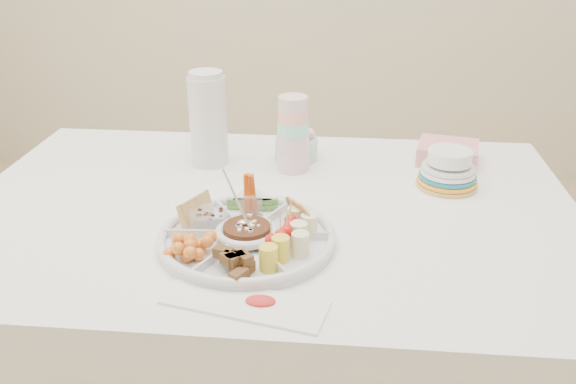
# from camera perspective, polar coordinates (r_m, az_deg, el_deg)

# --- Properties ---
(dining_table) EXTENTS (1.52, 1.02, 0.76)m
(dining_table) POSITION_cam_1_polar(r_m,az_deg,el_deg) (1.70, -1.69, -12.80)
(dining_table) COLOR white
(dining_table) RESTS_ON floor
(party_tray) EXTENTS (0.40, 0.40, 0.04)m
(party_tray) POSITION_cam_1_polar(r_m,az_deg,el_deg) (1.33, -3.86, -4.04)
(party_tray) COLOR silver
(party_tray) RESTS_ON dining_table
(bean_dip) EXTENTS (0.11, 0.11, 0.04)m
(bean_dip) POSITION_cam_1_polar(r_m,az_deg,el_deg) (1.32, -3.87, -3.75)
(bean_dip) COLOR black
(bean_dip) RESTS_ON party_tray
(tortillas) EXTENTS (0.10, 0.10, 0.06)m
(tortillas) POSITION_cam_1_polar(r_m,az_deg,el_deg) (1.37, 1.08, -2.01)
(tortillas) COLOR #946223
(tortillas) RESTS_ON party_tray
(carrot_cucumber) EXTENTS (0.12, 0.12, 0.10)m
(carrot_cucumber) POSITION_cam_1_polar(r_m,az_deg,el_deg) (1.42, -3.40, -0.02)
(carrot_cucumber) COLOR #CC490C
(carrot_cucumber) RESTS_ON party_tray
(pita_raisins) EXTENTS (0.13, 0.13, 0.07)m
(pita_raisins) POSITION_cam_1_polar(r_m,az_deg,el_deg) (1.39, -8.26, -1.84)
(pita_raisins) COLOR tan
(pita_raisins) RESTS_ON party_tray
(cherries) EXTENTS (0.13, 0.13, 0.05)m
(cherries) POSITION_cam_1_polar(r_m,az_deg,el_deg) (1.28, -9.20, -4.80)
(cherries) COLOR orange
(cherries) RESTS_ON party_tray
(granola_chunks) EXTENTS (0.11, 0.11, 0.04)m
(granola_chunks) POSITION_cam_1_polar(r_m,az_deg,el_deg) (1.21, -4.48, -6.48)
(granola_chunks) COLOR brown
(granola_chunks) RESTS_ON party_tray
(banana_tomato) EXTENTS (0.13, 0.13, 0.10)m
(banana_tomato) POSITION_cam_1_polar(r_m,az_deg,el_deg) (1.25, 0.97, -4.13)
(banana_tomato) COLOR #E1C36E
(banana_tomato) RESTS_ON party_tray
(cup_stack) EXTENTS (0.11, 0.11, 0.25)m
(cup_stack) POSITION_cam_1_polar(r_m,az_deg,el_deg) (1.66, 0.47, 6.01)
(cup_stack) COLOR #B6D4B0
(cup_stack) RESTS_ON dining_table
(thermos) EXTENTS (0.11, 0.11, 0.27)m
(thermos) POSITION_cam_1_polar(r_m,az_deg,el_deg) (1.72, -7.50, 6.89)
(thermos) COLOR silver
(thermos) RESTS_ON dining_table
(flower_bowl) EXTENTS (0.13, 0.13, 0.09)m
(flower_bowl) POSITION_cam_1_polar(r_m,az_deg,el_deg) (1.77, 0.77, 4.55)
(flower_bowl) COLOR #ADC2B3
(flower_bowl) RESTS_ON dining_table
(napkin_stack) EXTENTS (0.19, 0.17, 0.05)m
(napkin_stack) POSITION_cam_1_polar(r_m,az_deg,el_deg) (1.81, 14.71, 3.56)
(napkin_stack) COLOR pink
(napkin_stack) RESTS_ON dining_table
(plate_stack) EXTENTS (0.20, 0.20, 0.10)m
(plate_stack) POSITION_cam_1_polar(r_m,az_deg,el_deg) (1.64, 14.78, 2.17)
(plate_stack) COLOR #D7CF4D
(plate_stack) RESTS_ON dining_table
(placemat) EXTENTS (0.32, 0.17, 0.01)m
(placemat) POSITION_cam_1_polar(r_m,az_deg,el_deg) (1.15, -4.09, -10.28)
(placemat) COLOR white
(placemat) RESTS_ON dining_table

